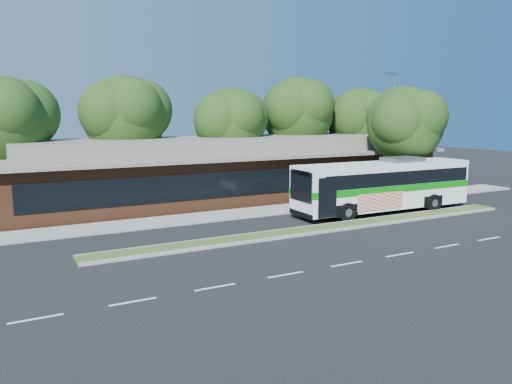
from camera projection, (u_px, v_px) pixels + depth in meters
ground at (332, 231)px, 26.66m from camera, size 120.00×120.00×0.00m
median_strip at (326, 228)px, 27.18m from camera, size 26.00×1.10×0.15m
sidewalk at (273, 210)px, 32.23m from camera, size 44.00×2.60×0.12m
plaza_building at (229, 168)px, 37.65m from camera, size 33.20×11.20×4.45m
lamp_post at (392, 132)px, 35.57m from camera, size 0.93×0.18×9.07m
tree_bg_a at (10, 119)px, 32.15m from camera, size 6.47×5.80×8.63m
tree_bg_b at (130, 115)px, 36.71m from camera, size 6.69×6.00×9.00m
tree_bg_c at (233, 122)px, 39.63m from camera, size 6.24×5.60×8.26m
tree_bg_d at (301, 111)px, 43.66m from camera, size 6.91×6.20×9.37m
tree_bg_e at (362, 119)px, 45.66m from camera, size 6.47×5.80×8.50m
tree_bg_f at (403, 115)px, 49.29m from camera, size 6.69×6.00×8.92m
transit_bus at (384, 182)px, 31.62m from camera, size 12.39×3.08×3.46m
sedan at (44, 210)px, 29.04m from camera, size 4.70×2.01×1.35m
sidewalk_tree at (408, 123)px, 36.61m from camera, size 6.11×5.48×8.16m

